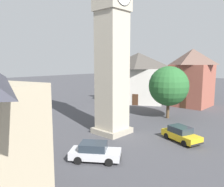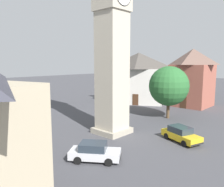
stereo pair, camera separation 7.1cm
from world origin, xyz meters
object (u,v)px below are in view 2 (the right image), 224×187
car_blue_kerb (31,138)px  car_red_corner (95,152)px  pedestrian (43,112)px  building_hall_far (192,77)px  car_silver_kerb (181,134)px  clock_tower (112,6)px  tree (169,86)px  building_shop_left (138,77)px

car_blue_kerb → car_red_corner: size_ratio=0.97×
pedestrian → building_hall_far: building_hall_far is taller
pedestrian → car_silver_kerb: bearing=-75.2°
pedestrian → clock_tower: bearing=-79.4°
clock_tower → building_hall_far: (21.58, 0.32, -8.51)m
tree → building_shop_left: building_shop_left is taller
car_blue_kerb → car_red_corner: same height
clock_tower → car_silver_kerb: bearing=-68.8°
car_blue_kerb → car_silver_kerb: 14.76m
car_silver_kerb → building_hall_far: size_ratio=0.43×
clock_tower → car_blue_kerb: size_ratio=5.61×
clock_tower → pedestrian: clock_tower is taller
clock_tower → car_silver_kerb: size_ratio=5.28×
building_hall_far → building_shop_left: bearing=111.4°
car_red_corner → tree: size_ratio=0.58×
pedestrian → building_hall_far: bearing=-25.1°
car_red_corner → building_shop_left: building_shop_left is taller
car_red_corner → clock_tower: bearing=32.2°
clock_tower → car_red_corner: (-6.29, -3.97, -13.03)m
pedestrian → building_shop_left: 20.54m
car_red_corner → tree: bearing=9.3°
car_blue_kerb → car_red_corner: 7.10m
car_red_corner → building_hall_far: 28.55m
clock_tower → car_red_corner: 15.01m
tree → building_hall_far: building_hall_far is taller
car_silver_kerb → tree: 10.34m
car_silver_kerb → tree: (7.67, 5.76, 3.87)m
car_red_corner → building_shop_left: size_ratio=0.36×
car_blue_kerb → car_silver_kerb: same height
car_red_corner → building_hall_far: (27.87, 4.28, 4.52)m
car_silver_kerb → car_red_corner: 9.51m
pedestrian → building_hall_far: size_ratio=0.16×
car_silver_kerb → car_red_corner: bearing=161.4°
tree → car_blue_kerb: bearing=167.6°
car_blue_kerb → building_hall_far: size_ratio=0.40×
car_blue_kerb → pedestrian: bearing=54.5°
car_silver_kerb → building_hall_far: (18.86, 7.32, 4.52)m
clock_tower → pedestrian: bearing=100.6°
building_hall_far → car_blue_kerb: bearing=175.1°
pedestrian → tree: (12.53, -12.67, 3.62)m
car_silver_kerb → tree: bearing=36.9°
tree → car_silver_kerb: bearing=-143.1°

